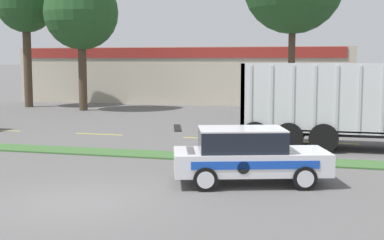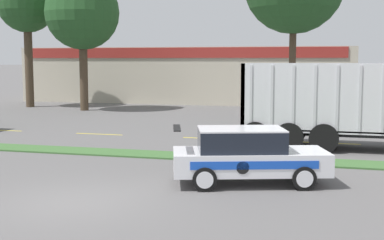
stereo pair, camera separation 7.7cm
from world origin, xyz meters
name	(u,v)px [view 1 (the left image)]	position (x,y,z in m)	size (l,w,h in m)	color
ground_plane	(76,202)	(0.00, 0.00, 0.00)	(600.00, 600.00, 0.00)	#5B5959
grass_verge	(160,155)	(0.00, 6.74, 0.03)	(120.00, 1.40, 0.06)	#3D6633
centre_line_2	(0,130)	(-10.03, 11.44, 0.00)	(2.40, 0.14, 0.01)	yellow
centre_line_3	(99,134)	(-4.63, 11.44, 0.00)	(2.40, 0.14, 0.01)	yellow
centre_line_4	(208,138)	(0.77, 11.44, 0.00)	(2.40, 0.14, 0.01)	yellow
centre_line_5	(331,143)	(6.17, 11.44, 0.00)	(2.40, 0.14, 0.01)	yellow
rally_car	(248,155)	(3.85, 3.09, 0.84)	(4.72, 3.01, 1.65)	white
store_building_backdrop	(194,74)	(-5.83, 34.32, 2.27)	(27.26, 12.10, 4.53)	#BCB29E
tree_behind_right	(81,5)	(-10.74, 22.27, 7.26)	(5.12, 5.12, 10.62)	#473828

